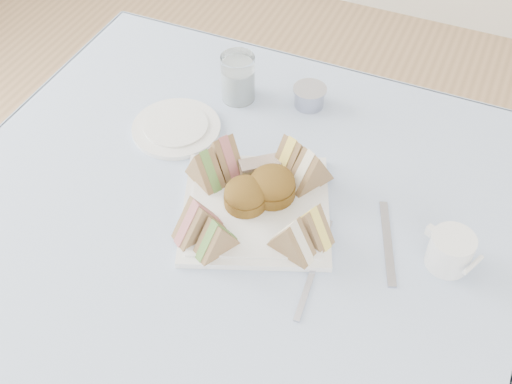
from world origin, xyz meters
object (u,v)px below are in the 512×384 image
at_px(serving_plate, 256,209).
at_px(creamer_jug, 450,251).
at_px(water_glass, 238,78).
at_px(table, 226,334).

height_order(serving_plate, creamer_jug, creamer_jug).
xyz_separation_m(serving_plate, water_glass, (-0.16, 0.27, 0.04)).
relative_size(table, serving_plate, 3.54).
relative_size(serving_plate, water_glass, 2.51).
distance_m(water_glass, creamer_jug, 0.55).
bearing_deg(table, serving_plate, 46.01).
height_order(water_glass, creamer_jug, water_glass).
bearing_deg(serving_plate, water_glass, 98.60).
bearing_deg(table, creamer_jug, 10.91).
distance_m(table, serving_plate, 0.39).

